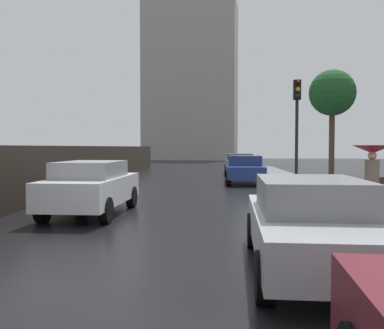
{
  "coord_description": "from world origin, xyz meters",
  "views": [
    {
      "loc": [
        1.14,
        -6.57,
        1.78
      ],
      "look_at": [
        0.62,
        4.43,
        1.33
      ],
      "focal_mm": 39.84,
      "sensor_mm": 36.0,
      "label": 1
    }
  ],
  "objects_px": {
    "pedestrian_with_umbrella_far": "(372,161)",
    "traffic_light": "(297,114)",
    "car_blue_mid_road": "(245,169)",
    "street_tree_near": "(332,94)",
    "car_white_near_kerb": "(92,186)",
    "car_grey_behind_camera": "(239,163)",
    "car_silver_far_lane": "(310,223)"
  },
  "relations": [
    {
      "from": "pedestrian_with_umbrella_far",
      "to": "traffic_light",
      "type": "bearing_deg",
      "value": -83.51
    },
    {
      "from": "car_blue_mid_road",
      "to": "street_tree_near",
      "type": "bearing_deg",
      "value": -2.94
    },
    {
      "from": "car_white_near_kerb",
      "to": "street_tree_near",
      "type": "relative_size",
      "value": 0.76
    },
    {
      "from": "car_grey_behind_camera",
      "to": "traffic_light",
      "type": "xyz_separation_m",
      "value": [
        1.48,
        -11.22,
        2.33
      ]
    },
    {
      "from": "car_grey_behind_camera",
      "to": "street_tree_near",
      "type": "relative_size",
      "value": 0.8
    },
    {
      "from": "traffic_light",
      "to": "street_tree_near",
      "type": "xyz_separation_m",
      "value": [
        2.46,
        4.14,
        1.24
      ]
    },
    {
      "from": "car_blue_mid_road",
      "to": "pedestrian_with_umbrella_far",
      "type": "distance_m",
      "value": 10.8
    },
    {
      "from": "traffic_light",
      "to": "street_tree_near",
      "type": "distance_m",
      "value": 4.97
    },
    {
      "from": "car_silver_far_lane",
      "to": "street_tree_near",
      "type": "relative_size",
      "value": 0.78
    },
    {
      "from": "car_silver_far_lane",
      "to": "car_blue_mid_road",
      "type": "bearing_deg",
      "value": 92.2
    },
    {
      "from": "car_blue_mid_road",
      "to": "car_silver_far_lane",
      "type": "relative_size",
      "value": 0.95
    },
    {
      "from": "traffic_light",
      "to": "car_grey_behind_camera",
      "type": "bearing_deg",
      "value": 97.51
    },
    {
      "from": "street_tree_near",
      "to": "car_silver_far_lane",
      "type": "bearing_deg",
      "value": -106.48
    },
    {
      "from": "car_blue_mid_road",
      "to": "car_grey_behind_camera",
      "type": "xyz_separation_m",
      "value": [
        0.17,
        6.78,
        0.01
      ]
    },
    {
      "from": "traffic_light",
      "to": "pedestrian_with_umbrella_far",
      "type": "bearing_deg",
      "value": -84.36
    },
    {
      "from": "traffic_light",
      "to": "car_blue_mid_road",
      "type": "bearing_deg",
      "value": 110.36
    },
    {
      "from": "car_silver_far_lane",
      "to": "traffic_light",
      "type": "bearing_deg",
      "value": 82.86
    },
    {
      "from": "car_blue_mid_road",
      "to": "street_tree_near",
      "type": "distance_m",
      "value": 5.46
    },
    {
      "from": "car_blue_mid_road",
      "to": "car_grey_behind_camera",
      "type": "relative_size",
      "value": 0.92
    },
    {
      "from": "car_white_near_kerb",
      "to": "car_blue_mid_road",
      "type": "relative_size",
      "value": 1.03
    },
    {
      "from": "pedestrian_with_umbrella_far",
      "to": "traffic_light",
      "type": "distance_m",
      "value": 6.33
    },
    {
      "from": "traffic_light",
      "to": "street_tree_near",
      "type": "height_order",
      "value": "street_tree_near"
    },
    {
      "from": "car_blue_mid_road",
      "to": "car_grey_behind_camera",
      "type": "distance_m",
      "value": 6.79
    },
    {
      "from": "car_white_near_kerb",
      "to": "pedestrian_with_umbrella_far",
      "type": "height_order",
      "value": "pedestrian_with_umbrella_far"
    },
    {
      "from": "car_white_near_kerb",
      "to": "traffic_light",
      "type": "xyz_separation_m",
      "value": [
        6.41,
        5.39,
        2.31
      ]
    },
    {
      "from": "car_white_near_kerb",
      "to": "car_silver_far_lane",
      "type": "xyz_separation_m",
      "value": [
        4.6,
        -4.9,
        -0.05
      ]
    },
    {
      "from": "pedestrian_with_umbrella_far",
      "to": "traffic_light",
      "type": "height_order",
      "value": "traffic_light"
    },
    {
      "from": "car_silver_far_lane",
      "to": "street_tree_near",
      "type": "xyz_separation_m",
      "value": [
        4.27,
        14.43,
        3.61
      ]
    },
    {
      "from": "car_white_near_kerb",
      "to": "car_grey_behind_camera",
      "type": "distance_m",
      "value": 17.33
    },
    {
      "from": "car_white_near_kerb",
      "to": "traffic_light",
      "type": "height_order",
      "value": "traffic_light"
    },
    {
      "from": "car_silver_far_lane",
      "to": "traffic_light",
      "type": "distance_m",
      "value": 10.71
    },
    {
      "from": "car_silver_far_lane",
      "to": "car_grey_behind_camera",
      "type": "bearing_deg",
      "value": 91.95
    }
  ]
}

